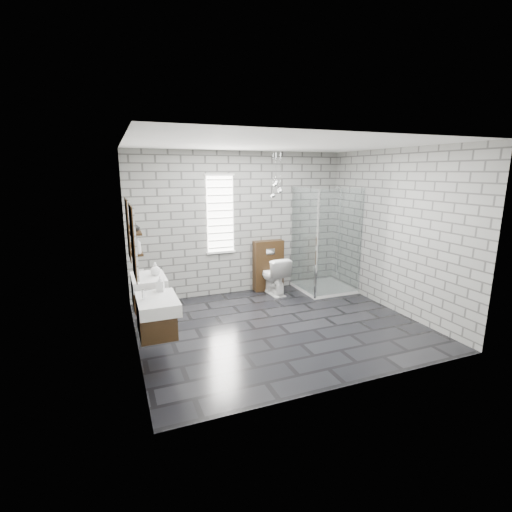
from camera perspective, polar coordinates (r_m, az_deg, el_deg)
floor at (r=5.87m, az=3.59°, el=-10.63°), size 4.20×3.60×0.02m
ceiling at (r=5.39m, az=4.01°, el=16.91°), size 4.20×3.60×0.02m
wall_back at (r=7.12m, az=-2.46°, el=4.99°), size 4.20×0.02×2.70m
wall_front at (r=3.95m, az=15.08°, el=-1.96°), size 4.20×0.02×2.70m
wall_left at (r=4.96m, az=-18.83°, el=0.79°), size 0.02×3.60×2.70m
wall_right at (r=6.64m, az=20.52°, el=3.60°), size 0.02×3.60×2.70m
vanity_left at (r=4.65m, az=-15.44°, el=-7.39°), size 0.47×0.70×1.57m
vanity_right at (r=5.61m, az=-16.62°, el=-3.94°), size 0.47×0.70×1.57m
shelf_lower at (r=4.92m, az=-17.85°, el=0.41°), size 0.14×0.30×0.03m
shelf_upper at (r=4.87m, az=-18.06°, el=3.39°), size 0.14×0.30×0.03m
window at (r=6.95m, az=-5.53°, el=6.41°), size 0.56×0.05×1.48m
cistern_panel at (r=7.38m, az=1.89°, el=-1.44°), size 0.60×0.20×1.00m
flush_plate at (r=7.22m, az=2.24°, el=0.67°), size 0.18×0.01×0.12m
shower_enclosure at (r=7.37m, az=10.33°, el=-1.65°), size 1.00×1.00×2.03m
pendant_cluster at (r=6.86m, az=3.22°, el=10.40°), size 0.25×0.24×0.85m
toilet at (r=7.19m, az=2.72°, el=-2.98°), size 0.46×0.74×0.73m
soap_bottle_a at (r=4.83m, az=-14.53°, el=-4.12°), size 0.11×0.12×0.20m
soap_bottle_b at (r=5.58m, az=-15.24°, el=-1.95°), size 0.18×0.18×0.19m
soap_bottle_c at (r=4.79m, az=-17.73°, el=1.53°), size 0.10×0.10×0.21m
vase at (r=4.91m, az=-18.03°, el=4.26°), size 0.12×0.12×0.10m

